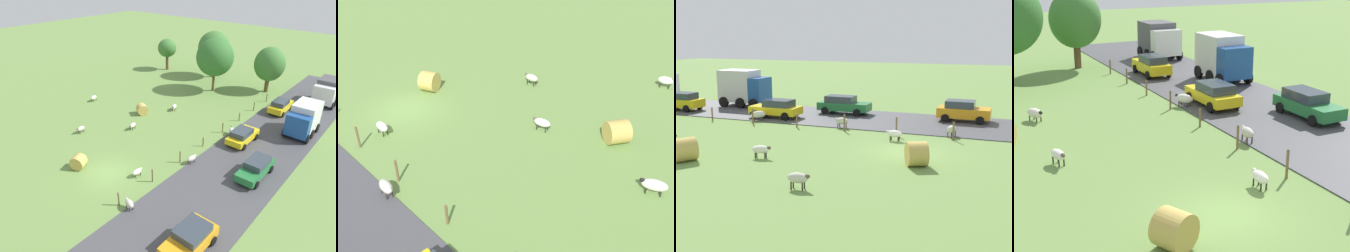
% 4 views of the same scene
% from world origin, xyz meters
% --- Properties ---
extents(ground_plane, '(160.00, 160.00, 0.00)m').
position_xyz_m(ground_plane, '(0.00, 0.00, 0.00)').
color(ground_plane, '#6B8E47').
extents(sheep_0, '(0.50, 1.10, 0.72)m').
position_xyz_m(sheep_0, '(2.36, 1.37, 0.48)').
color(sheep_0, white).
rests_on(sheep_0, ground_plane).
extents(sheep_1, '(0.58, 1.11, 0.77)m').
position_xyz_m(sheep_1, '(-8.06, 3.05, 0.52)').
color(sheep_1, beige).
rests_on(sheep_1, ground_plane).
extents(sheep_2, '(0.83, 1.18, 0.79)m').
position_xyz_m(sheep_2, '(-14.24, 9.68, 0.52)').
color(sheep_2, white).
rests_on(sheep_2, ground_plane).
extents(sheep_4, '(0.99, 1.32, 0.75)m').
position_xyz_m(sheep_4, '(-3.97, 14.37, 0.48)').
color(sheep_4, silver).
rests_on(sheep_4, ground_plane).
extents(sheep_5, '(0.68, 1.16, 0.73)m').
position_xyz_m(sheep_5, '(-4.29, 7.31, 0.50)').
color(sheep_5, white).
rests_on(sheep_5, ground_plane).
extents(sheep_6, '(0.61, 1.15, 0.81)m').
position_xyz_m(sheep_6, '(4.83, 6.04, 0.55)').
color(sheep_6, beige).
rests_on(sheep_6, ground_plane).
extents(hay_bale_0, '(1.68, 1.71, 1.28)m').
position_xyz_m(hay_bale_0, '(-6.29, 10.91, 0.64)').
color(hay_bale_0, tan).
rests_on(hay_bale_0, ground_plane).
extents(hay_bale_1, '(1.63, 1.51, 1.31)m').
position_xyz_m(hay_bale_1, '(-2.61, -1.14, 0.65)').
color(hay_bale_1, tan).
rests_on(hay_bale_1, ground_plane).
extents(fence_post_1, '(0.12, 0.12, 1.30)m').
position_xyz_m(fence_post_1, '(3.91, 1.65, 0.65)').
color(fence_post_1, brown).
rests_on(fence_post_1, ground_plane).
extents(fence_post_2, '(0.12, 0.12, 1.23)m').
position_xyz_m(fence_post_2, '(3.91, 5.48, 0.61)').
color(fence_post_2, brown).
rests_on(fence_post_2, ground_plane).
extents(fence_post_3, '(0.12, 0.12, 1.03)m').
position_xyz_m(fence_post_3, '(3.91, 9.30, 0.52)').
color(fence_post_3, brown).
rests_on(fence_post_3, ground_plane).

